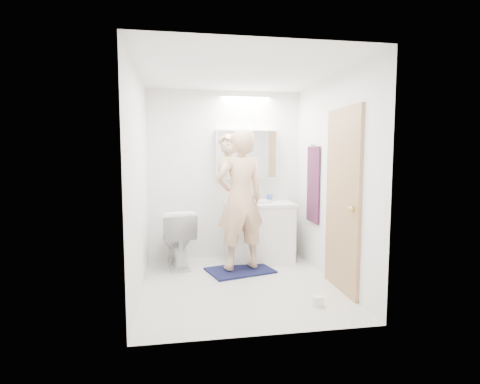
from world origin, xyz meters
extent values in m
plane|color=silver|center=(0.00, 0.00, 0.00)|extent=(2.50, 2.50, 0.00)
plane|color=white|center=(0.00, 0.00, 2.40)|extent=(2.50, 2.50, 0.00)
plane|color=white|center=(0.00, 1.25, 1.20)|extent=(2.50, 0.00, 2.50)
plane|color=white|center=(0.00, -1.25, 1.20)|extent=(2.50, 0.00, 2.50)
plane|color=white|center=(-1.10, 0.00, 1.20)|extent=(0.00, 2.50, 2.50)
plane|color=white|center=(1.10, 0.00, 1.20)|extent=(0.00, 2.50, 2.50)
cube|color=white|center=(0.45, 0.96, 0.39)|extent=(0.90, 0.55, 0.78)
cube|color=white|center=(0.45, 0.96, 0.80)|extent=(0.95, 0.58, 0.04)
cylinder|color=silver|center=(0.45, 0.99, 0.84)|extent=(0.36, 0.36, 0.03)
cylinder|color=#B5B5B9|center=(0.45, 1.19, 0.90)|extent=(0.02, 0.02, 0.16)
cube|color=white|center=(0.30, 1.18, 1.50)|extent=(0.88, 0.14, 0.70)
cube|color=silver|center=(0.30, 1.10, 1.50)|extent=(0.84, 0.01, 0.66)
imported|color=white|center=(-0.70, 0.85, 0.39)|extent=(0.53, 0.81, 0.78)
cube|color=#13143D|center=(0.09, 0.48, 0.01)|extent=(0.92, 0.74, 0.02)
imported|color=tan|center=(0.09, 0.48, 0.93)|extent=(0.73, 0.58, 1.77)
cube|color=tan|center=(1.08, -0.35, 1.00)|extent=(0.04, 0.80, 2.00)
sphere|color=gold|center=(1.04, -0.65, 0.95)|extent=(0.06, 0.06, 0.06)
cube|color=#0F1E31|center=(1.08, 0.55, 1.10)|extent=(0.02, 0.42, 1.00)
cylinder|color=silver|center=(1.07, 0.55, 1.62)|extent=(0.07, 0.02, 0.02)
imported|color=beige|center=(0.10, 1.11, 0.93)|extent=(0.09, 0.09, 0.22)
imported|color=#5798BA|center=(0.22, 1.15, 0.90)|extent=(0.08, 0.08, 0.15)
imported|color=#3E59BB|center=(0.64, 1.12, 0.87)|extent=(0.12, 0.12, 0.09)
cylinder|color=silver|center=(0.67, -0.74, 0.05)|extent=(0.11, 0.11, 0.10)
camera|label=1|loc=(-0.70, -4.18, 1.51)|focal=28.27mm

